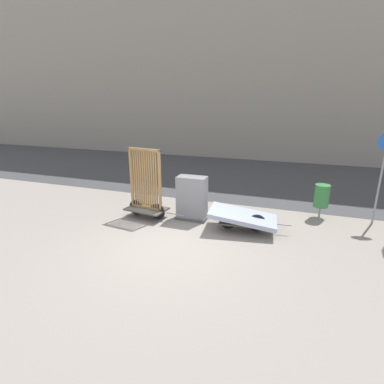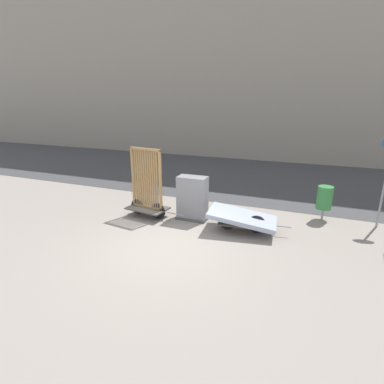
{
  "view_description": "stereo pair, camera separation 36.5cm",
  "coord_description": "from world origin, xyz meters",
  "px_view_note": "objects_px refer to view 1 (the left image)",
  "views": [
    {
      "loc": [
        2.73,
        -6.2,
        3.57
      ],
      "look_at": [
        0.0,
        1.66,
        0.98
      ],
      "focal_mm": 28.0,
      "sensor_mm": 36.0,
      "label": 1
    },
    {
      "loc": [
        3.07,
        -6.08,
        3.57
      ],
      "look_at": [
        0.0,
        1.66,
        0.98
      ],
      "focal_mm": 28.0,
      "sensor_mm": 36.0,
      "label": 2
    }
  ],
  "objects_px": {
    "bike_cart_with_mattress": "(243,217)",
    "utility_cabinet": "(192,199)",
    "bike_cart_with_bedframe": "(146,194)",
    "trash_bin": "(322,196)",
    "sign_post": "(383,167)"
  },
  "relations": [
    {
      "from": "bike_cart_with_mattress",
      "to": "utility_cabinet",
      "type": "relative_size",
      "value": 1.7
    },
    {
      "from": "bike_cart_with_bedframe",
      "to": "trash_bin",
      "type": "distance_m",
      "value": 5.42
    },
    {
      "from": "utility_cabinet",
      "to": "trash_bin",
      "type": "bearing_deg",
      "value": 20.4
    },
    {
      "from": "bike_cart_with_mattress",
      "to": "trash_bin",
      "type": "height_order",
      "value": "trash_bin"
    },
    {
      "from": "bike_cart_with_bedframe",
      "to": "bike_cart_with_mattress",
      "type": "distance_m",
      "value": 3.04
    },
    {
      "from": "bike_cart_with_bedframe",
      "to": "trash_bin",
      "type": "relative_size",
      "value": 2.03
    },
    {
      "from": "bike_cart_with_mattress",
      "to": "sign_post",
      "type": "relative_size",
      "value": 0.84
    },
    {
      "from": "bike_cart_with_bedframe",
      "to": "utility_cabinet",
      "type": "bearing_deg",
      "value": 21.03
    },
    {
      "from": "bike_cart_with_bedframe",
      "to": "sign_post",
      "type": "xyz_separation_m",
      "value": [
        6.61,
        1.71,
        0.97
      ]
    },
    {
      "from": "bike_cart_with_bedframe",
      "to": "utility_cabinet",
      "type": "relative_size",
      "value": 1.61
    },
    {
      "from": "bike_cart_with_bedframe",
      "to": "trash_bin",
      "type": "height_order",
      "value": "bike_cart_with_bedframe"
    },
    {
      "from": "trash_bin",
      "to": "bike_cart_with_mattress",
      "type": "bearing_deg",
      "value": -140.99
    },
    {
      "from": "sign_post",
      "to": "trash_bin",
      "type": "bearing_deg",
      "value": 179.74
    },
    {
      "from": "bike_cart_with_mattress",
      "to": "sign_post",
      "type": "distance_m",
      "value": 4.21
    },
    {
      "from": "utility_cabinet",
      "to": "trash_bin",
      "type": "height_order",
      "value": "utility_cabinet"
    }
  ]
}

